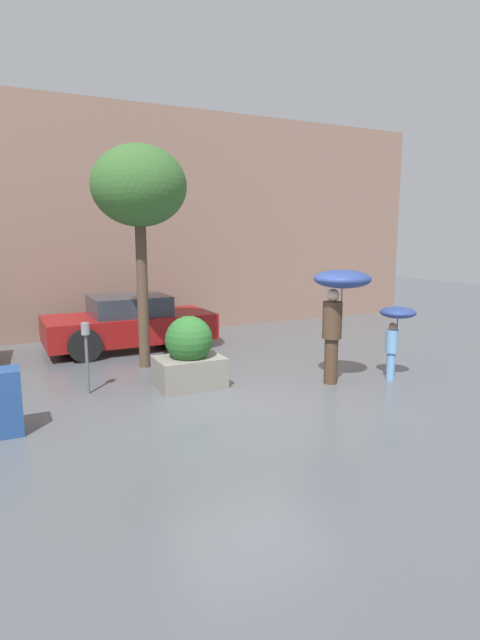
% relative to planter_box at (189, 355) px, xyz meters
% --- Properties ---
extents(ground_plane, '(40.00, 40.00, 0.00)m').
position_rel_planter_box_xyz_m(ground_plane, '(0.53, -1.22, -0.57)').
color(ground_plane, '#51565B').
extents(building_facade, '(18.00, 0.30, 6.00)m').
position_rel_planter_box_xyz_m(building_facade, '(0.53, 5.28, 2.43)').
color(building_facade, '#8C6B5B').
rests_on(building_facade, ground).
extents(planter_box, '(1.16, 0.84, 1.27)m').
position_rel_planter_box_xyz_m(planter_box, '(0.00, 0.00, 0.00)').
color(planter_box, gray).
rests_on(planter_box, ground).
extents(person_adult, '(0.99, 0.99, 2.06)m').
position_rel_planter_box_xyz_m(person_adult, '(2.43, -1.02, 1.03)').
color(person_adult, '#473323').
rests_on(person_adult, ground).
extents(person_child, '(0.64, 0.64, 1.37)m').
position_rel_planter_box_xyz_m(person_child, '(3.54, -1.27, 0.49)').
color(person_child, '#669ED1').
rests_on(person_child, ground).
extents(parked_car_near, '(3.88, 2.02, 1.25)m').
position_rel_planter_box_xyz_m(parked_car_near, '(-0.19, 3.52, 0.02)').
color(parked_car_near, maroon).
rests_on(parked_car_near, ground).
extents(street_tree, '(1.84, 1.84, 4.37)m').
position_rel_planter_box_xyz_m(street_tree, '(-0.35, 1.69, 2.96)').
color(street_tree, brown).
rests_on(street_tree, ground).
extents(parking_meter, '(0.14, 0.14, 1.22)m').
position_rel_planter_box_xyz_m(parking_meter, '(-1.68, 0.38, 0.31)').
color(parking_meter, '#595B60').
rests_on(parking_meter, ground).
extents(newspaper_box, '(0.50, 0.44, 0.90)m').
position_rel_planter_box_xyz_m(newspaper_box, '(-3.01, -0.93, -0.12)').
color(newspaper_box, navy).
rests_on(newspaper_box, ground).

